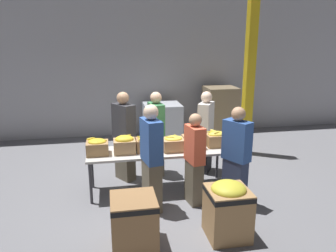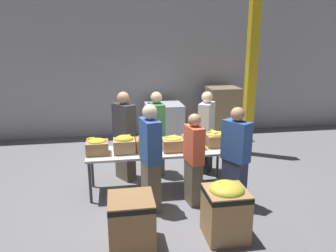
# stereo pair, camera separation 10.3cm
# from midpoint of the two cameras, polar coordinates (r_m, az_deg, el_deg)

# --- Properties ---
(ground_plane) EXTENTS (30.00, 30.00, 0.00)m
(ground_plane) POSITION_cam_midpoint_polar(r_m,az_deg,el_deg) (6.23, -1.97, -10.98)
(ground_plane) COLOR slate
(wall_back) EXTENTS (16.00, 0.08, 4.00)m
(wall_back) POSITION_cam_midpoint_polar(r_m,az_deg,el_deg) (9.38, -5.59, 10.51)
(wall_back) COLOR #A8A8AD
(wall_back) RESTS_ON ground_plane
(sorting_table) EXTENTS (2.56, 0.76, 0.78)m
(sorting_table) POSITION_cam_midpoint_polar(r_m,az_deg,el_deg) (5.95, -2.04, -4.71)
(sorting_table) COLOR beige
(sorting_table) RESTS_ON ground_plane
(banana_box_0) EXTENTS (0.38, 0.33, 0.30)m
(banana_box_0) POSITION_cam_midpoint_polar(r_m,az_deg,el_deg) (5.82, -12.70, -3.51)
(banana_box_0) COLOR #A37A4C
(banana_box_0) RESTS_ON sorting_table
(banana_box_1) EXTENTS (0.38, 0.32, 0.32)m
(banana_box_1) POSITION_cam_midpoint_polar(r_m,az_deg,el_deg) (5.80, -8.10, -3.15)
(banana_box_1) COLOR tan
(banana_box_1) RESTS_ON sorting_table
(banana_box_2) EXTENTS (0.38, 0.32, 0.28)m
(banana_box_2) POSITION_cam_midpoint_polar(r_m,az_deg,el_deg) (5.87, -4.24, -3.02)
(banana_box_2) COLOR olive
(banana_box_2) RESTS_ON sorting_table
(banana_box_3) EXTENTS (0.38, 0.33, 0.29)m
(banana_box_3) POSITION_cam_midpoint_polar(r_m,az_deg,el_deg) (5.86, 0.41, -3.02)
(banana_box_3) COLOR tan
(banana_box_3) RESTS_ON sorting_table
(banana_box_4) EXTENTS (0.38, 0.33, 0.30)m
(banana_box_4) POSITION_cam_midpoint_polar(r_m,az_deg,el_deg) (6.02, 3.92, -2.46)
(banana_box_4) COLOR tan
(banana_box_4) RESTS_ON sorting_table
(banana_box_5) EXTENTS (0.38, 0.33, 0.31)m
(banana_box_5) POSITION_cam_midpoint_polar(r_m,az_deg,el_deg) (6.16, 7.97, -2.19)
(banana_box_5) COLOR #A37A4C
(banana_box_5) RESTS_ON sorting_table
(volunteer_0) EXTENTS (0.46, 0.52, 1.76)m
(volunteer_0) POSITION_cam_midpoint_polar(r_m,az_deg,el_deg) (6.43, -8.08, -1.89)
(volunteer_0) COLOR #6B604C
(volunteer_0) RESTS_ON ground_plane
(volunteer_1) EXTENTS (0.32, 0.51, 1.76)m
(volunteer_1) POSITION_cam_midpoint_polar(r_m,az_deg,el_deg) (5.23, -3.45, -5.79)
(volunteer_1) COLOR #6B604C
(volunteer_1) RESTS_ON ground_plane
(volunteer_2) EXTENTS (0.44, 0.51, 1.70)m
(volunteer_2) POSITION_cam_midpoint_polar(r_m,az_deg,el_deg) (6.79, 6.11, -1.17)
(volunteer_2) COLOR black
(volunteer_2) RESTS_ON ground_plane
(volunteer_3) EXTENTS (0.28, 0.45, 1.57)m
(volunteer_3) POSITION_cam_midpoint_polar(r_m,az_deg,el_deg) (5.47, 4.08, -5.91)
(volunteer_3) COLOR #6B604C
(volunteer_3) RESTS_ON ground_plane
(volunteer_4) EXTENTS (0.29, 0.49, 1.72)m
(volunteer_4) POSITION_cam_midpoint_polar(r_m,az_deg,el_deg) (6.62, -2.50, -1.44)
(volunteer_4) COLOR #6B604C
(volunteer_4) RESTS_ON ground_plane
(volunteer_5) EXTENTS (0.42, 0.50, 1.69)m
(volunteer_5) POSITION_cam_midpoint_polar(r_m,az_deg,el_deg) (5.49, 11.22, -5.42)
(volunteer_5) COLOR #2D3856
(volunteer_5) RESTS_ON ground_plane
(donation_bin_0) EXTENTS (0.60, 0.60, 0.72)m
(donation_bin_0) POSITION_cam_midpoint_polar(r_m,az_deg,el_deg) (4.56, -6.63, -16.07)
(donation_bin_0) COLOR olive
(donation_bin_0) RESTS_ON ground_plane
(donation_bin_1) EXTENTS (0.58, 0.58, 0.83)m
(donation_bin_1) POSITION_cam_midpoint_polar(r_m,az_deg,el_deg) (4.77, 9.73, -13.90)
(donation_bin_1) COLOR #A37A4C
(donation_bin_1) RESTS_ON ground_plane
(support_pillar) EXTENTS (0.21, 0.21, 4.00)m
(support_pillar) POSITION_cam_midpoint_polar(r_m,az_deg,el_deg) (7.86, 13.63, 9.29)
(support_pillar) COLOR gold
(support_pillar) RESTS_ON ground_plane
(pallet_stack_0) EXTENTS (0.92, 0.92, 1.43)m
(pallet_stack_0) POSITION_cam_midpoint_polar(r_m,az_deg,el_deg) (9.33, 8.71, 2.32)
(pallet_stack_0) COLOR olive
(pallet_stack_0) RESTS_ON ground_plane
(pallet_stack_1) EXTENTS (1.06, 1.06, 1.04)m
(pallet_stack_1) POSITION_cam_midpoint_polar(r_m,az_deg,el_deg) (8.88, -1.38, 0.55)
(pallet_stack_1) COLOR olive
(pallet_stack_1) RESTS_ON ground_plane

